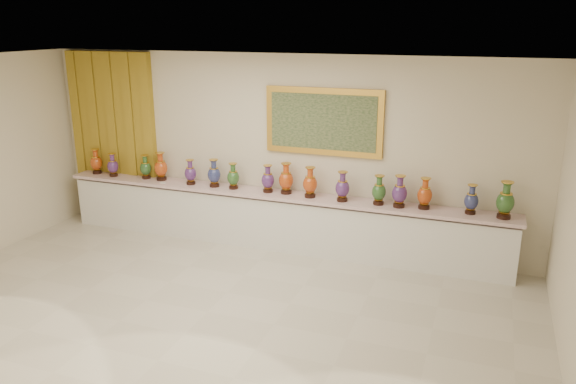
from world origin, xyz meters
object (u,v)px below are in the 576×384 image
counter (274,220)px  vase_0 (96,162)px  vase_1 (113,166)px  vase_2 (146,168)px

counter → vase_0: vase_0 is taller
counter → vase_1: size_ratio=18.25×
counter → vase_1: 3.01m
vase_1 → counter: bearing=1.1°
vase_0 → vase_2: size_ratio=1.07×
counter → vase_0: (-3.33, 0.00, 0.66)m
counter → vase_1: vase_1 is taller
vase_2 → vase_1: bearing=-173.4°
vase_0 → vase_1: 0.39m
vase_0 → vase_1: (0.39, -0.06, -0.02)m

